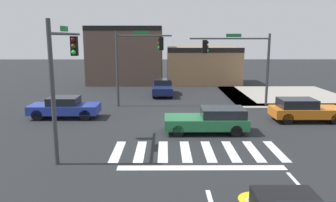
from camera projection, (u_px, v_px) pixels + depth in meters
name	position (u px, v px, depth m)	size (l,w,h in m)	color
ground_plane	(190.00, 126.00, 19.82)	(120.00, 120.00, 0.00)	#232628
crosswalk_near	(197.00, 151.00, 15.40)	(7.76, 2.91, 0.01)	silver
bike_detector_marking	(255.00, 199.00, 10.82)	(1.12, 1.12, 0.01)	yellow
curb_corner_northeast	(280.00, 97.00, 29.11)	(10.00, 10.60, 0.15)	#9E998E
storefront_row	(153.00, 58.00, 37.92)	(16.80, 6.36, 6.33)	brown
traffic_signal_northeast	(239.00, 56.00, 24.28)	(5.85, 0.32, 5.43)	#383A3D
traffic_signal_northwest	(137.00, 55.00, 24.71)	(4.15, 0.32, 5.61)	#383A3D
traffic_signal_southwest	(63.00, 65.00, 14.62)	(0.32, 4.60, 5.89)	#383A3D
car_green	(210.00, 120.00, 18.30)	(4.48, 1.92, 1.38)	#1E6638
car_blue	(64.00, 107.00, 21.63)	(4.42, 1.80, 1.38)	#23389E
car_orange	(304.00, 110.00, 20.75)	(4.30, 1.84, 1.43)	orange
car_navy	(163.00, 87.00, 30.20)	(1.74, 4.52, 1.40)	#141E4C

